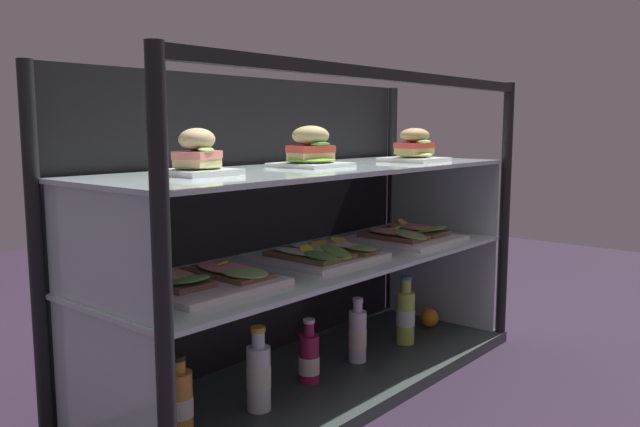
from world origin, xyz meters
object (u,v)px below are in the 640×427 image
Objects in this scene: open_sandwich_tray_mid_left at (320,253)px; juice_bottle_tucked_behind at (309,358)px; plated_roll_sandwich_far_left at (311,151)px; plated_roll_sandwich_center at (198,156)px; juice_bottle_front_left_end at (179,404)px; juice_bottle_front_right_end at (259,375)px; orange_fruit_beside_bottles at (429,318)px; plated_roll_sandwich_near_right_corner at (415,149)px; open_sandwich_tray_right_of_center at (201,279)px; juice_bottle_near_post at (358,335)px; open_sandwich_tray_mid_right at (406,234)px; juice_bottle_back_center at (405,315)px.

juice_bottle_tucked_behind is at bearing -168.19° from open_sandwich_tray_mid_left.
plated_roll_sandwich_center is at bearing -179.67° from plated_roll_sandwich_far_left.
plated_roll_sandwich_center is 0.62m from juice_bottle_front_left_end.
juice_bottle_front_right_end is 0.95m from orange_fruit_beside_bottles.
plated_roll_sandwich_near_right_corner is at bearing -5.51° from plated_roll_sandwich_center.
open_sandwich_tray_right_of_center is at bearing 175.62° from juice_bottle_tucked_behind.
plated_roll_sandwich_far_left reaches higher than juice_bottle_near_post.
juice_bottle_front_right_end is at bearing -29.21° from plated_roll_sandwich_center.
open_sandwich_tray_right_of_center reaches higher than juice_bottle_front_right_end.
plated_roll_sandwich_center is 0.86× the size of juice_bottle_tucked_behind.
plated_roll_sandwich_near_right_corner is 0.67m from juice_bottle_near_post.
plated_roll_sandwich_far_left is at bearing 86.37° from open_sandwich_tray_mid_left.
open_sandwich_tray_mid_right is 1.38× the size of juice_bottle_back_center.
plated_roll_sandwich_far_left is at bearing 0.33° from plated_roll_sandwich_center.
juice_bottle_front_right_end reaches higher than orange_fruit_beside_bottles.
plated_roll_sandwich_center reaches higher than open_sandwich_tray_mid_right.
plated_roll_sandwich_center is 0.79× the size of juice_bottle_near_post.
juice_bottle_near_post is (0.62, -0.04, -0.30)m from open_sandwich_tray_right_of_center.
open_sandwich_tray_mid_left is 1.56× the size of juice_bottle_front_left_end.
open_sandwich_tray_mid_left is 4.67× the size of orange_fruit_beside_bottles.
open_sandwich_tray_mid_left is 0.62m from juice_bottle_front_left_end.
open_sandwich_tray_right_of_center is 0.31m from juice_bottle_front_left_end.
orange_fruit_beside_bottles is at bearing -0.02° from juice_bottle_tucked_behind.
open_sandwich_tray_mid_right is 0.61m from juice_bottle_tucked_behind.
juice_bottle_back_center reaches higher than orange_fruit_beside_bottles.
open_sandwich_tray_mid_right is at bearing -179.79° from orange_fruit_beside_bottles.
plated_roll_sandwich_near_right_corner is at bearing -169.58° from orange_fruit_beside_bottles.
juice_bottle_tucked_behind is (0.38, -0.03, -0.31)m from open_sandwich_tray_right_of_center.
open_sandwich_tray_right_of_center is at bearing 178.45° from orange_fruit_beside_bottles.
plated_roll_sandwich_center is 0.73m from juice_bottle_tucked_behind.
open_sandwich_tray_mid_left is 1.38× the size of juice_bottle_back_center.
open_sandwich_tray_right_of_center is 0.91m from open_sandwich_tray_mid_right.
plated_roll_sandwich_near_right_corner reaches higher than juice_bottle_back_center.
open_sandwich_tray_right_of_center is at bearing -176.95° from plated_roll_sandwich_far_left.
juice_bottle_front_right_end is (-0.31, -0.08, -0.60)m from plated_roll_sandwich_far_left.
open_sandwich_tray_mid_right is (0.01, 0.03, -0.31)m from plated_roll_sandwich_near_right_corner.
juice_bottle_back_center is at bearing -5.20° from juice_bottle_near_post.
open_sandwich_tray_mid_left is 0.46m from open_sandwich_tray_mid_right.
plated_roll_sandwich_near_right_corner is 0.89× the size of juice_bottle_near_post.
plated_roll_sandwich_near_right_corner reaches higher than juice_bottle_front_right_end.
open_sandwich_tray_mid_right is at bearing 79.66° from plated_roll_sandwich_near_right_corner.
juice_bottle_tucked_behind is at bearing 179.91° from open_sandwich_tray_mid_right.
juice_bottle_front_right_end is 3.24× the size of orange_fruit_beside_bottles.
plated_roll_sandwich_far_left is at bearing 13.97° from juice_bottle_front_right_end.
juice_bottle_back_center is (-0.04, -0.03, -0.29)m from open_sandwich_tray_mid_right.
open_sandwich_tray_mid_left is (-0.45, 0.05, -0.31)m from plated_roll_sandwich_near_right_corner.
open_sandwich_tray_mid_left is 1.58× the size of juice_bottle_near_post.
juice_bottle_back_center reaches higher than juice_bottle_tucked_behind.
juice_bottle_near_post reaches higher than orange_fruit_beside_bottles.
open_sandwich_tray_mid_left is 1.00× the size of open_sandwich_tray_mid_right.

